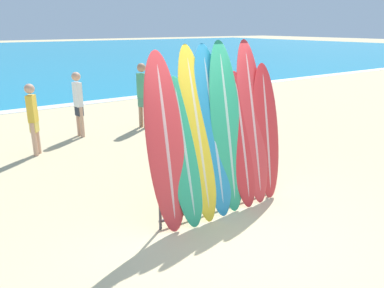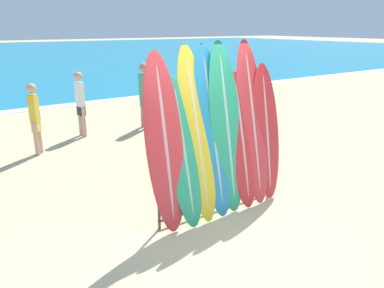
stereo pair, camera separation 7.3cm
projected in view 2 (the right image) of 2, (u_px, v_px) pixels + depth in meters
name	position (u px, v px, depth m)	size (l,w,h in m)	color
ground_plane	(237.00, 233.00, 5.19)	(160.00, 160.00, 0.00)	#CCB789
surfboard_rack	(221.00, 182.00, 5.76)	(2.23, 0.04, 0.84)	#47474C
surfboard_slot_0	(165.00, 144.00, 5.04)	(0.57, 0.53, 2.47)	red
surfboard_slot_1	(184.00, 153.00, 5.24)	(0.52, 0.63, 2.11)	#289E70
surfboard_slot_2	(197.00, 135.00, 5.37)	(0.51, 0.72, 2.52)	yellow
surfboard_slot_3	(213.00, 132.00, 5.51)	(0.57, 0.67, 2.52)	teal
surfboard_slot_4	(227.00, 128.00, 5.62)	(0.58, 0.59, 2.57)	#289E70
surfboard_slot_5	(241.00, 141.00, 5.80)	(0.53, 0.57, 2.11)	red
surfboard_slot_6	(252.00, 123.00, 5.91)	(0.55, 0.65, 2.57)	red
surfboard_slot_7	(266.00, 132.00, 6.07)	(0.55, 0.45, 2.20)	red
person_near_water	(35.00, 116.00, 8.16)	(0.25, 0.27, 1.58)	tan
person_mid_beach	(144.00, 93.00, 10.35)	(0.24, 0.30, 1.79)	#A87A5B
person_far_left	(80.00, 102.00, 9.54)	(0.22, 0.28, 1.66)	tan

